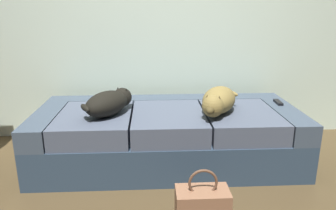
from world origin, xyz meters
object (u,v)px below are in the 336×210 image
Objects in this scene: dog_dark at (109,102)px; tv_remote at (278,102)px; dog_tan at (218,101)px; couch at (168,135)px; handbag at (202,207)px.

tv_remote is (1.45, 0.22, -0.09)m from dog_dark.
tv_remote is (0.59, 0.24, -0.09)m from dog_tan.
couch reaches higher than handbag.
dog_tan is 3.80× the size of tv_remote.
handbag is (0.62, -0.79, -0.44)m from dog_dark.
handbag is (-0.24, -0.77, -0.44)m from dog_tan.
dog_tan is (0.86, -0.02, 0.01)m from dog_dark.
dog_dark is at bearing -168.28° from tv_remote.
dog_dark is 1.37× the size of handbag.
dog_tan reaches higher than dog_dark.
tv_remote is (0.98, 0.11, 0.25)m from couch.
dog_tan reaches higher than couch.
dog_dark is (-0.46, -0.11, 0.33)m from couch.
dog_dark reaches higher than couch.
dog_tan is 1.51× the size of handbag.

